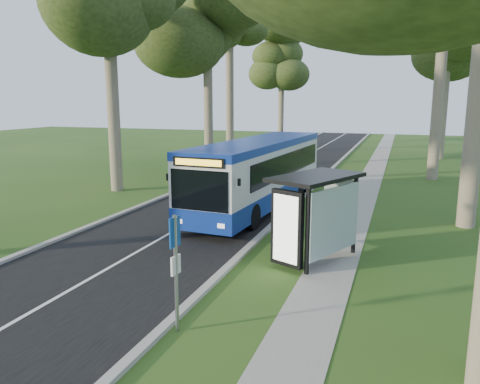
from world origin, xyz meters
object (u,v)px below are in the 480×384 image
Objects in this scene: bus_shelter at (318,203)px; car_white at (236,150)px; bus_stop_sign at (176,260)px; bus at (259,173)px; car_silver at (241,151)px; litter_bin at (284,226)px.

bus_shelter reaches higher than car_white.
bus is at bearing 106.05° from bus_stop_sign.
car_white is (-11.24, 24.02, -1.12)m from bus_shelter.
bus_shelter is 26.94m from car_silver.
car_white is at bearing 138.99° from bus_shelter.
bus_stop_sign is 30.82m from car_white.
bus_shelter reaches higher than car_silver.
litter_bin is (-1.66, 2.42, -1.52)m from bus_shelter.
bus_shelter is at bearing -80.40° from car_white.
car_white is at bearing 116.85° from bus.
bus_stop_sign is at bearing -88.36° from car_white.
car_white is 1.20× the size of car_silver.
bus_shelter is 3.30m from litter_bin.
litter_bin is 0.18× the size of car_white.
litter_bin is at bearing -58.83° from bus.
litter_bin is 0.21× the size of car_silver.
bus is 3.00× the size of car_silver.
litter_bin is at bearing 93.89° from bus_stop_sign.
bus reaches higher than bus_stop_sign.
car_silver is (0.23, 0.53, -0.17)m from car_white.
bus is at bearing -82.50° from car_white.
bus is 8.03m from bus_shelter.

